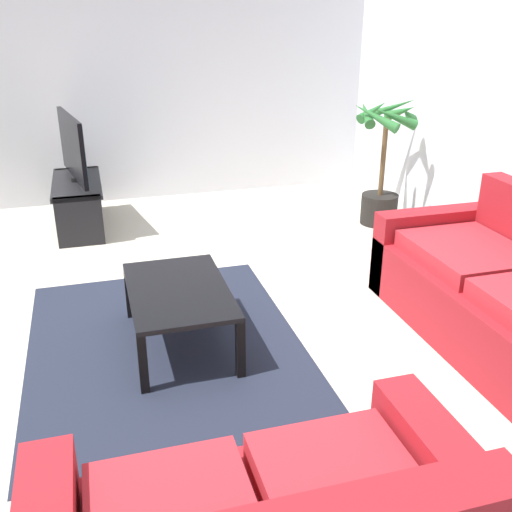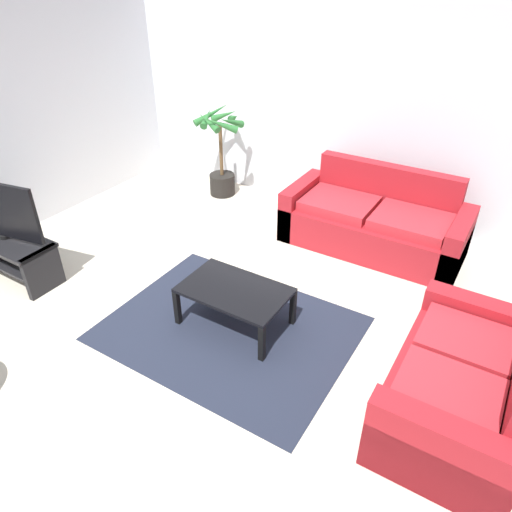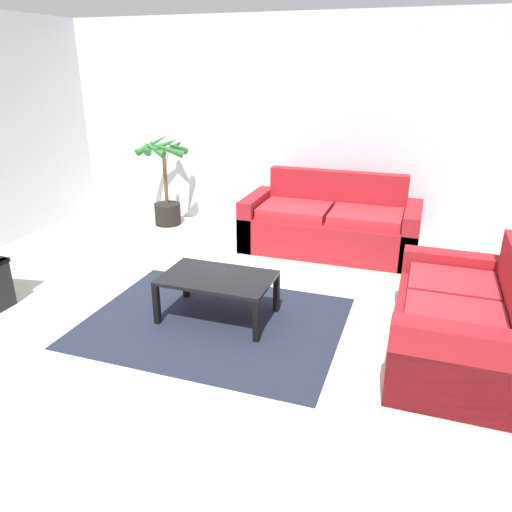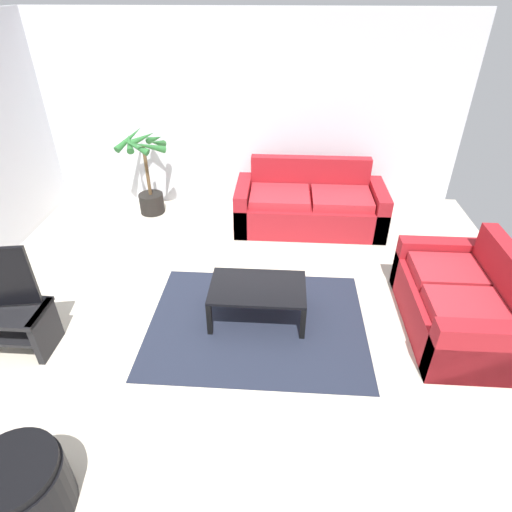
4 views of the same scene
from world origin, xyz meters
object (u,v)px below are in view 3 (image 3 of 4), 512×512
potted_palm (166,185)px  couch_loveseat (461,325)px  couch_main (330,226)px  coffee_table (217,282)px

potted_palm → couch_loveseat: bearing=-31.6°
couch_loveseat → potted_palm: (-3.74, 2.30, 0.26)m
couch_main → coffee_table: size_ratio=2.12×
couch_main → potted_palm: 2.38m
potted_palm → coffee_table: bearing=-52.5°
coffee_table → potted_palm: bearing=127.5°
couch_loveseat → couch_main: bearing=124.3°
coffee_table → couch_main: bearing=73.4°
couch_main → couch_loveseat: (1.39, -2.03, -0.00)m
couch_main → couch_loveseat: size_ratio=1.34×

